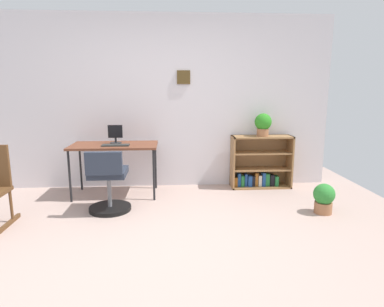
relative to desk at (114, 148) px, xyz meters
The scene contains 9 objects.
ground_plane 1.92m from the desk, 69.65° to the right, with size 6.24×6.24×0.00m, color tan.
wall_back 0.99m from the desk, 36.52° to the left, with size 5.20×0.12×2.57m.
desk is the anchor object (origin of this frame).
monitor 0.20m from the desk, 84.88° to the left, with size 0.20×0.16×0.26m.
keyboard 0.14m from the desk, 72.21° to the right, with size 0.37×0.14×0.02m, color #2A2D2B.
office_chair 0.75m from the desk, 88.24° to the right, with size 0.52×0.55×0.79m.
bookshelf_low 2.20m from the desk, ahead, with size 0.91×0.30×0.80m.
potted_plant_on_shelf 2.20m from the desk, ahead, with size 0.25×0.25×0.34m.
potted_plant_floor 2.83m from the desk, 18.64° to the right, with size 0.26×0.26×0.37m.
Camera 1 is at (0.16, -2.95, 1.52)m, focal length 31.07 mm.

